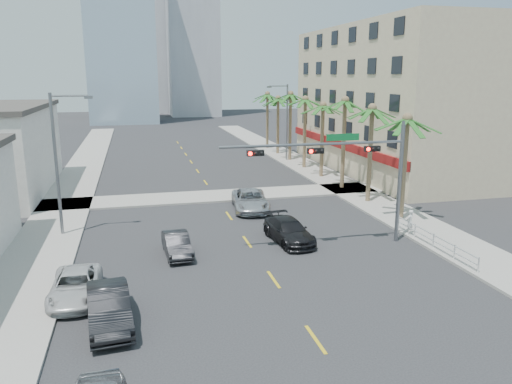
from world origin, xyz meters
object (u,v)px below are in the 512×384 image
(car_lane_center, at_px, (250,200))
(car_lane_left, at_px, (177,244))
(traffic_signal_mast, at_px, (352,163))
(car_parked_far, at_px, (75,286))
(car_parked_mid, at_px, (109,307))
(car_lane_right, at_px, (289,231))
(pedestrian, at_px, (410,222))

(car_lane_center, bearing_deg, car_lane_left, -119.74)
(traffic_signal_mast, xyz_separation_m, car_parked_far, (-15.18, -3.95, -4.42))
(car_parked_mid, distance_m, car_lane_center, 18.79)
(car_lane_left, bearing_deg, traffic_signal_mast, -7.58)
(car_parked_far, relative_size, car_lane_left, 1.19)
(car_parked_far, xyz_separation_m, car_lane_left, (5.00, 4.72, -0.00))
(car_lane_right, bearing_deg, car_lane_left, 179.83)
(car_parked_mid, xyz_separation_m, car_lane_center, (9.69, 16.09, -0.01))
(car_parked_mid, xyz_separation_m, car_lane_right, (10.29, 8.32, -0.07))
(car_parked_mid, xyz_separation_m, car_lane_left, (3.40, 7.61, -0.14))
(car_parked_far, bearing_deg, car_lane_left, 44.06)
(car_parked_far, xyz_separation_m, car_lane_right, (11.89, 5.44, 0.06))
(car_lane_center, bearing_deg, car_lane_right, -78.80)
(traffic_signal_mast, bearing_deg, car_lane_right, 155.75)
(car_parked_far, bearing_deg, car_lane_center, 50.17)
(traffic_signal_mast, xyz_separation_m, car_lane_center, (-3.89, 9.26, -4.30))
(car_lane_center, relative_size, pedestrian, 3.50)
(car_parked_mid, distance_m, pedestrian, 19.61)
(car_lane_right, distance_m, pedestrian, 7.85)
(car_parked_mid, height_order, car_lane_left, car_parked_mid)
(traffic_signal_mast, height_order, car_parked_far, traffic_signal_mast)
(car_parked_far, height_order, car_lane_left, car_parked_far)
(traffic_signal_mast, relative_size, pedestrian, 7.07)
(car_lane_left, relative_size, pedestrian, 2.46)
(traffic_signal_mast, xyz_separation_m, pedestrian, (4.52, 0.72, -4.13))
(car_parked_mid, distance_m, car_lane_left, 8.34)
(traffic_signal_mast, height_order, car_parked_mid, traffic_signal_mast)
(car_lane_left, xyz_separation_m, car_lane_right, (6.88, 0.71, 0.07))
(car_parked_mid, xyz_separation_m, pedestrian, (18.10, 7.56, 0.16))
(car_parked_far, height_order, car_lane_right, car_lane_right)
(car_lane_center, height_order, pedestrian, pedestrian)
(car_lane_center, bearing_deg, car_parked_far, -123.72)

